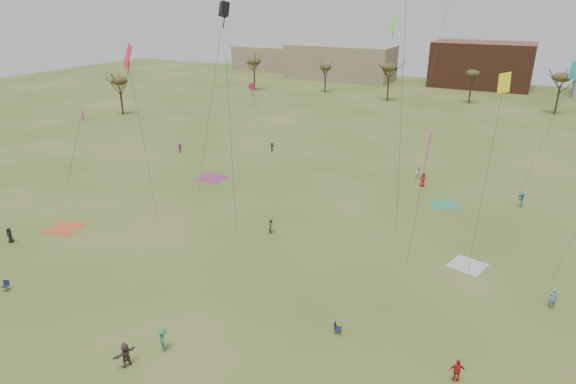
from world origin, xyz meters
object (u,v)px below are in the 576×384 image
at_px(spectator_fore_a, 457,371).
at_px(camp_chair_center, 338,330).
at_px(camp_chair_right, 521,197).
at_px(flyer_near_center, 163,339).
at_px(camp_chair_left, 6,288).

height_order(spectator_fore_a, camp_chair_center, spectator_fore_a).
xyz_separation_m(spectator_fore_a, camp_chair_center, (-8.55, 1.04, -0.59)).
height_order(camp_chair_center, camp_chair_right, same).
distance_m(flyer_near_center, spectator_fore_a, 19.69).
xyz_separation_m(flyer_near_center, camp_chair_right, (20.67, 41.30, -0.64)).
bearing_deg(flyer_near_center, spectator_fore_a, -129.81).
bearing_deg(spectator_fore_a, camp_chair_left, -8.97).
xyz_separation_m(camp_chair_left, camp_chair_right, (37.50, 41.60, 0.00)).
bearing_deg(flyer_near_center, camp_chair_right, -84.77).
distance_m(camp_chair_left, camp_chair_center, 28.00).
bearing_deg(camp_chair_left, camp_chair_right, 24.09).
relative_size(flyer_near_center, camp_chair_left, 2.07).
bearing_deg(camp_chair_right, camp_chair_center, -24.07).
height_order(flyer_near_center, camp_chair_left, flyer_near_center).
xyz_separation_m(flyer_near_center, camp_chair_left, (-16.83, -0.29, -0.64)).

